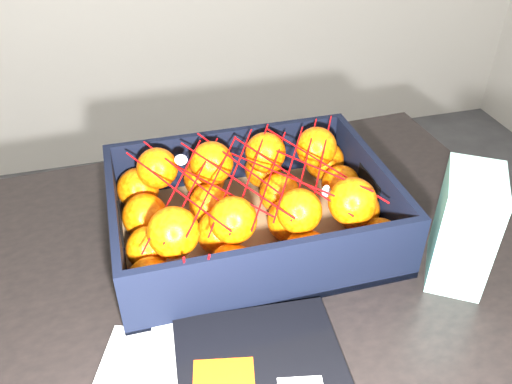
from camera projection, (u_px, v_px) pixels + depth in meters
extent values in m
cube|color=black|center=(192.00, 299.00, 0.81)|extent=(1.24, 0.86, 0.04)
cylinder|color=black|center=(385.00, 260.00, 1.42)|extent=(0.06, 0.06, 0.71)
cube|color=#DA440B|center=(224.00, 378.00, 0.65)|extent=(0.08, 0.07, 0.00)
cube|color=olive|center=(251.00, 232.00, 0.89)|extent=(0.44, 0.33, 0.01)
cube|color=black|center=(229.00, 157.00, 0.99)|extent=(0.44, 0.01, 0.11)
cube|color=black|center=(280.00, 275.00, 0.74)|extent=(0.44, 0.01, 0.11)
cube|color=black|center=(117.00, 230.00, 0.82)|extent=(0.01, 0.30, 0.11)
cube|color=black|center=(372.00, 188.00, 0.91)|extent=(0.01, 0.30, 0.11)
sphere|color=#EC5D04|center=(151.00, 282.00, 0.74)|extent=(0.07, 0.07, 0.07)
sphere|color=#EC5D04|center=(148.00, 248.00, 0.80)|extent=(0.07, 0.07, 0.07)
sphere|color=#EC5D04|center=(145.00, 216.00, 0.86)|extent=(0.07, 0.07, 0.07)
sphere|color=#EC5D04|center=(138.00, 189.00, 0.92)|extent=(0.07, 0.07, 0.07)
sphere|color=#EC5D04|center=(232.00, 267.00, 0.77)|extent=(0.07, 0.07, 0.07)
sphere|color=#EC5D04|center=(220.00, 233.00, 0.83)|extent=(0.07, 0.07, 0.07)
sphere|color=#EC5D04|center=(210.00, 204.00, 0.89)|extent=(0.07, 0.07, 0.07)
sphere|color=#EC5D04|center=(204.00, 178.00, 0.95)|extent=(0.07, 0.07, 0.07)
sphere|color=#EC5D04|center=(307.00, 254.00, 0.79)|extent=(0.07, 0.07, 0.07)
sphere|color=#EC5D04|center=(289.00, 220.00, 0.85)|extent=(0.07, 0.07, 0.07)
sphere|color=#EC5D04|center=(279.00, 193.00, 0.91)|extent=(0.07, 0.07, 0.07)
sphere|color=#EC5D04|center=(263.00, 170.00, 0.97)|extent=(0.07, 0.07, 0.07)
sphere|color=#EC5D04|center=(379.00, 240.00, 0.81)|extent=(0.07, 0.07, 0.07)
sphere|color=#EC5D04|center=(358.00, 210.00, 0.87)|extent=(0.07, 0.07, 0.07)
sphere|color=#EC5D04|center=(341.00, 184.00, 0.93)|extent=(0.07, 0.07, 0.07)
sphere|color=#EC5D04|center=(324.00, 160.00, 0.99)|extent=(0.07, 0.07, 0.07)
sphere|color=#EC5D04|center=(174.00, 232.00, 0.74)|extent=(0.07, 0.07, 0.07)
sphere|color=#EC5D04|center=(157.00, 168.00, 0.87)|extent=(0.07, 0.07, 0.07)
sphere|color=#EC5D04|center=(233.00, 220.00, 0.76)|extent=(0.07, 0.07, 0.07)
sphere|color=#EC5D04|center=(212.00, 163.00, 0.89)|extent=(0.07, 0.07, 0.07)
sphere|color=#EC5D04|center=(299.00, 211.00, 0.78)|extent=(0.07, 0.07, 0.07)
sphere|color=#EC5D04|center=(265.00, 153.00, 0.91)|extent=(0.07, 0.07, 0.07)
sphere|color=#EC5D04|center=(352.00, 202.00, 0.80)|extent=(0.07, 0.07, 0.07)
sphere|color=#EC5D04|center=(316.00, 147.00, 0.93)|extent=(0.07, 0.07, 0.07)
cylinder|color=red|center=(174.00, 189.00, 0.79)|extent=(0.12, 0.23, 0.01)
cylinder|color=red|center=(192.00, 180.00, 0.81)|extent=(0.12, 0.23, 0.03)
cylinder|color=red|center=(214.00, 185.00, 0.81)|extent=(0.12, 0.23, 0.03)
cylinder|color=red|center=(233.00, 178.00, 0.81)|extent=(0.12, 0.23, 0.01)
cylinder|color=red|center=(250.00, 172.00, 0.83)|extent=(0.12, 0.23, 0.03)
cylinder|color=red|center=(270.00, 169.00, 0.83)|extent=(0.12, 0.23, 0.04)
cylinder|color=red|center=(289.00, 174.00, 0.83)|extent=(0.12, 0.23, 0.02)
cylinder|color=red|center=(306.00, 163.00, 0.84)|extent=(0.12, 0.23, 0.03)
cylinder|color=red|center=(323.00, 163.00, 0.85)|extent=(0.12, 0.23, 0.02)
cylinder|color=red|center=(174.00, 191.00, 0.79)|extent=(0.12, 0.23, 0.03)
cylinder|color=red|center=(194.00, 185.00, 0.80)|extent=(0.12, 0.23, 0.02)
cylinder|color=red|center=(214.00, 181.00, 0.80)|extent=(0.12, 0.23, 0.01)
cylinder|color=red|center=(232.00, 177.00, 0.82)|extent=(0.12, 0.23, 0.03)
cylinder|color=red|center=(251.00, 174.00, 0.82)|extent=(0.12, 0.23, 0.04)
cylinder|color=red|center=(270.00, 176.00, 0.83)|extent=(0.12, 0.23, 0.01)
cylinder|color=red|center=(290.00, 169.00, 0.83)|extent=(0.12, 0.23, 0.01)
cylinder|color=red|center=(305.00, 164.00, 0.85)|extent=(0.12, 0.23, 0.03)
cylinder|color=red|center=(322.00, 160.00, 0.86)|extent=(0.12, 0.23, 0.03)
cylinder|color=red|center=(185.00, 273.00, 0.70)|extent=(0.00, 0.03, 0.09)
cylinder|color=red|center=(207.00, 269.00, 0.71)|extent=(0.01, 0.04, 0.08)
cube|color=white|center=(464.00, 228.00, 0.78)|extent=(0.13, 0.14, 0.17)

